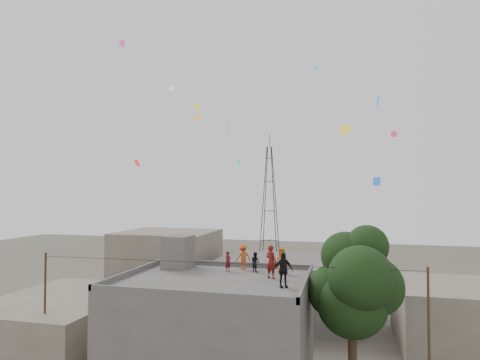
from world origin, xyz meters
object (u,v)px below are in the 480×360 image
object	(u,v)px
transmission_tower	(269,205)
person_red_adult	(271,262)
stair_head_box	(178,252)
person_dark_adult	(283,270)
tree	(355,284)

from	to	relation	value
transmission_tower	person_red_adult	size ratio (longest dim) A/B	11.07
person_red_adult	stair_head_box	bearing A→B (deg)	11.58
person_red_adult	person_dark_adult	xyz separation A→B (m)	(0.93, -1.94, -0.05)
tree	person_dark_adult	distance (m)	3.93
tree	person_red_adult	xyz separation A→B (m)	(-4.41, 0.34, 0.90)
transmission_tower	person_dark_adult	world-z (taller)	transmission_tower
stair_head_box	person_dark_adult	bearing A→B (deg)	-26.98
stair_head_box	transmission_tower	distance (m)	37.46
stair_head_box	person_dark_adult	xyz separation A→B (m)	(7.09, -3.61, -0.14)
stair_head_box	transmission_tower	world-z (taller)	transmission_tower
tree	transmission_tower	size ratio (longest dim) A/B	0.45
person_dark_adult	stair_head_box	bearing A→B (deg)	126.68
transmission_tower	person_dark_adult	distance (m)	41.81
tree	person_red_adult	size ratio (longest dim) A/B	5.04
stair_head_box	tree	distance (m)	10.80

